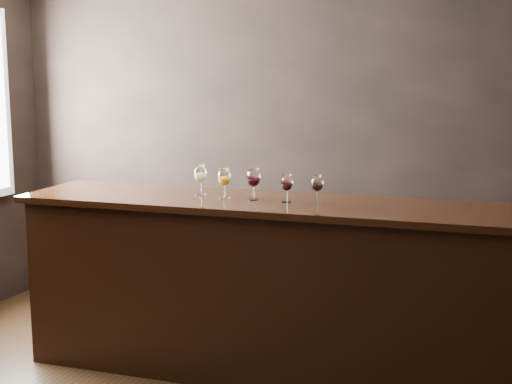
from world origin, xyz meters
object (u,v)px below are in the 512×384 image
at_px(back_bar_shelf, 355,288).
at_px(glass_red_c, 317,184).
at_px(bar_counter, 270,291).
at_px(glass_red_a, 253,178).
at_px(glass_white, 200,174).
at_px(glass_amber, 224,178).
at_px(glass_red_b, 287,183).

relative_size(back_bar_shelf, glass_red_c, 11.71).
height_order(bar_counter, back_bar_shelf, bar_counter).
bearing_deg(back_bar_shelf, glass_red_a, -118.47).
height_order(glass_white, glass_red_a, glass_red_a).
bearing_deg(glass_red_c, glass_white, 179.87).
relative_size(bar_counter, glass_white, 15.92).
distance_m(bar_counter, back_bar_shelf, 0.96).
distance_m(glass_amber, glass_red_a, 0.20).
height_order(glass_red_a, glass_red_c, glass_red_a).
bearing_deg(glass_amber, glass_red_a, 6.49).
bearing_deg(glass_amber, glass_red_c, 6.34).
relative_size(back_bar_shelf, glass_red_a, 10.14).
relative_size(glass_amber, glass_red_a, 0.96).
bearing_deg(bar_counter, glass_red_c, 2.85).
height_order(glass_red_b, glass_red_c, glass_red_c).
height_order(glass_amber, glass_red_b, glass_amber).
xyz_separation_m(bar_counter, glass_red_c, (0.31, 0.04, 0.74)).
height_order(back_bar_shelf, glass_white, glass_white).
bearing_deg(back_bar_shelf, glass_red_b, -105.71).
bearing_deg(glass_red_a, glass_amber, -173.51).
bearing_deg(glass_red_a, glass_white, 173.35).
bearing_deg(glass_white, bar_counter, -4.28).
bearing_deg(glass_red_b, bar_counter, 176.75).
relative_size(back_bar_shelf, glass_amber, 10.61).
xyz_separation_m(back_bar_shelf, glass_white, (-0.89, -0.83, 0.94)).
relative_size(back_bar_shelf, glass_red_b, 11.82).
xyz_separation_m(glass_red_a, glass_red_c, (0.42, 0.05, -0.02)).
xyz_separation_m(glass_amber, glass_red_a, (0.20, 0.02, 0.01)).
xyz_separation_m(back_bar_shelf, glass_red_b, (-0.25, -0.88, 0.93)).
bearing_deg(glass_red_a, glass_red_c, 6.27).
height_order(bar_counter, glass_amber, glass_amber).
distance_m(bar_counter, glass_white, 0.92).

